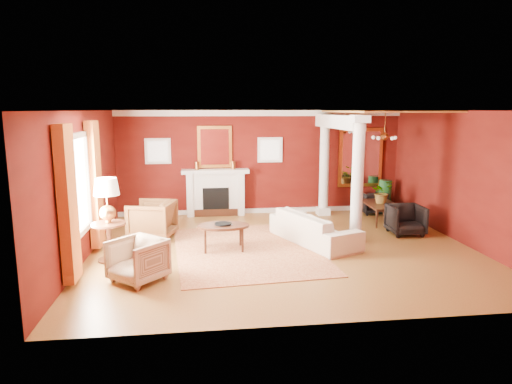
{
  "coord_description": "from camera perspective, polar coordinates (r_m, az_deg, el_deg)",
  "views": [
    {
      "loc": [
        -1.73,
        -9.21,
        2.92
      ],
      "look_at": [
        -0.52,
        0.48,
        1.15
      ],
      "focal_mm": 32.0,
      "sensor_mm": 36.0,
      "label": 1
    }
  ],
  "objects": [
    {
      "name": "amber_ceiling",
      "position": [
        11.88,
        15.79,
        9.66
      ],
      "size": [
        2.3,
        3.4,
        0.04
      ],
      "primitive_type": "cube",
      "color": "#C47E39",
      "rests_on": "room_shell"
    },
    {
      "name": "flank_window_right",
      "position": [
        12.88,
        1.76,
        5.29
      ],
      "size": [
        0.7,
        0.07,
        0.7
      ],
      "color": "white",
      "rests_on": "room_shell"
    },
    {
      "name": "green_urn",
      "position": [
        13.52,
        15.78,
        -0.95
      ],
      "size": [
        0.4,
        0.4,
        0.96
      ],
      "color": "#16451E",
      "rests_on": "ground"
    },
    {
      "name": "base_trim",
      "position": [
        13.1,
        0.64,
        -2.32
      ],
      "size": [
        8.0,
        0.08,
        0.12
      ],
      "primitive_type": "cube",
      "color": "white",
      "rests_on": "ground"
    },
    {
      "name": "flank_window_left",
      "position": [
        12.77,
        -12.17,
        5.02
      ],
      "size": [
        0.7,
        0.07,
        0.7
      ],
      "color": "white",
      "rests_on": "room_shell"
    },
    {
      "name": "overmantel_mirror",
      "position": [
        12.71,
        -5.18,
        5.64
      ],
      "size": [
        0.95,
        0.07,
        1.15
      ],
      "color": "gold",
      "rests_on": "fireplace"
    },
    {
      "name": "armchair_leopard",
      "position": [
        10.7,
        -12.86,
        -3.16
      ],
      "size": [
        1.08,
        1.12,
        0.96
      ],
      "primitive_type": "imported",
      "rotation": [
        0.0,
        0.0,
        -1.82
      ],
      "color": "black",
      "rests_on": "ground"
    },
    {
      "name": "left_window",
      "position": [
        9.01,
        -20.93,
        0.03
      ],
      "size": [
        0.21,
        2.55,
        2.6
      ],
      "color": "white",
      "rests_on": "room_shell"
    },
    {
      "name": "armchair_stripe",
      "position": [
        8.15,
        -14.59,
        -8.01
      ],
      "size": [
        1.1,
        1.09,
        0.82
      ],
      "primitive_type": "imported",
      "rotation": [
        0.0,
        0.0,
        -0.73
      ],
      "color": "tan",
      "rests_on": "ground"
    },
    {
      "name": "coffee_table",
      "position": [
        9.58,
        -4.12,
        -4.37
      ],
      "size": [
        1.09,
        1.09,
        0.55
      ],
      "rotation": [
        0.0,
        0.0,
        -0.26
      ],
      "color": "black",
      "rests_on": "ground"
    },
    {
      "name": "room_shell",
      "position": [
        9.42,
        3.51,
        4.76
      ],
      "size": [
        8.04,
        7.04,
        2.92
      ],
      "color": "#5B130C",
      "rests_on": "ground"
    },
    {
      "name": "side_table",
      "position": [
        9.19,
        -18.08,
        -1.53
      ],
      "size": [
        0.66,
        0.66,
        1.64
      ],
      "rotation": [
        0.0,
        0.0,
        -0.4
      ],
      "color": "black",
      "rests_on": "ground"
    },
    {
      "name": "column_back",
      "position": [
        12.77,
        8.53,
        3.45
      ],
      "size": [
        0.36,
        0.36,
        2.8
      ],
      "color": "white",
      "rests_on": "ground"
    },
    {
      "name": "column_front",
      "position": [
        10.22,
        12.58,
        1.63
      ],
      "size": [
        0.36,
        0.36,
        2.8
      ],
      "color": "white",
      "rests_on": "ground"
    },
    {
      "name": "potted_plant",
      "position": [
        12.28,
        15.51,
        1.03
      ],
      "size": [
        0.72,
        0.75,
        0.47
      ],
      "primitive_type": "imported",
      "rotation": [
        0.0,
        0.0,
        0.36
      ],
      "color": "#26591E",
      "rests_on": "dining_table"
    },
    {
      "name": "header_beam",
      "position": [
        11.63,
        10.15,
        8.64
      ],
      "size": [
        0.3,
        3.2,
        0.32
      ],
      "primitive_type": "cube",
      "color": "white",
      "rests_on": "column_front"
    },
    {
      "name": "dining_table",
      "position": [
        12.4,
        15.46,
        -1.85
      ],
      "size": [
        0.56,
        1.44,
        0.79
      ],
      "primitive_type": "imported",
      "rotation": [
        0.0,
        0.0,
        1.53
      ],
      "color": "black",
      "rests_on": "ground"
    },
    {
      "name": "dining_chair_near",
      "position": [
        11.33,
        18.23,
        -3.15
      ],
      "size": [
        0.77,
        0.73,
        0.78
      ],
      "primitive_type": "imported",
      "rotation": [
        0.0,
        0.0,
        -0.02
      ],
      "color": "black",
      "rests_on": "ground"
    },
    {
      "name": "sofa",
      "position": [
        10.19,
        7.27,
        -3.81
      ],
      "size": [
        1.5,
        2.42,
        0.91
      ],
      "primitive_type": "imported",
      "rotation": [
        0.0,
        0.0,
        1.95
      ],
      "color": "beige",
      "rests_on": "ground"
    },
    {
      "name": "dining_chair_far",
      "position": [
        13.38,
        14.23,
        -1.11
      ],
      "size": [
        0.75,
        0.71,
        0.7
      ],
      "primitive_type": "imported",
      "rotation": [
        0.0,
        0.0,
        3.25
      ],
      "color": "black",
      "rests_on": "ground"
    },
    {
      "name": "crown_trim",
      "position": [
        12.79,
        0.67,
        9.83
      ],
      "size": [
        8.0,
        0.08,
        0.16
      ],
      "primitive_type": "cube",
      "color": "white",
      "rests_on": "room_shell"
    },
    {
      "name": "dining_mirror",
      "position": [
        13.55,
        12.93,
        4.22
      ],
      "size": [
        1.3,
        0.07,
        1.7
      ],
      "color": "gold",
      "rests_on": "room_shell"
    },
    {
      "name": "fireplace",
      "position": [
        12.74,
        -5.07,
        -0.04
      ],
      "size": [
        1.85,
        0.42,
        1.29
      ],
      "color": "white",
      "rests_on": "ground"
    },
    {
      "name": "rug",
      "position": [
        9.69,
        -1.17,
        -7.21
      ],
      "size": [
        3.23,
        4.12,
        0.02
      ],
      "primitive_type": "cube",
      "rotation": [
        0.0,
        0.0,
        0.08
      ],
      "color": "maroon",
      "rests_on": "ground"
    },
    {
      "name": "coffee_book",
      "position": [
        9.51,
        -4.03,
        -3.51
      ],
      "size": [
        0.15,
        0.07,
        0.22
      ],
      "primitive_type": "imported",
      "rotation": [
        0.0,
        0.0,
        0.38
      ],
      "color": "black",
      "rests_on": "coffee_table"
    },
    {
      "name": "ground",
      "position": [
        9.82,
        3.38,
        -7.05
      ],
      "size": [
        8.0,
        8.0,
        0.0
      ],
      "primitive_type": "plane",
      "color": "brown",
      "rests_on": "ground"
    },
    {
      "name": "chandelier",
      "position": [
        11.96,
        15.77,
        6.68
      ],
      "size": [
        0.6,
        0.62,
        0.75
      ],
      "color": "#B17537",
      "rests_on": "room_shell"
    }
  ]
}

